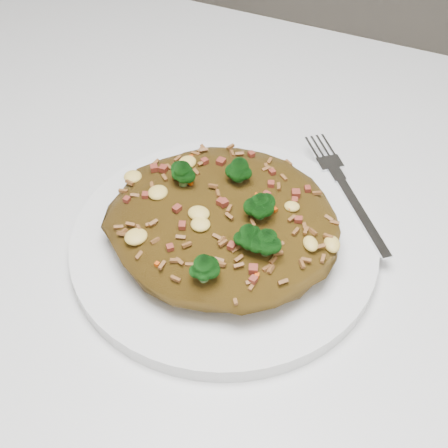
{
  "coord_description": "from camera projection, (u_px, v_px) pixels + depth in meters",
  "views": [
    {
      "loc": [
        0.2,
        -0.3,
        1.14
      ],
      "look_at": [
        0.06,
        0.01,
        0.78
      ],
      "focal_mm": 50.0,
      "sensor_mm": 36.0,
      "label": 1
    }
  ],
  "objects": [
    {
      "name": "dining_table",
      "position": [
        159.0,
        302.0,
        0.6
      ],
      "size": [
        1.2,
        0.8,
        0.75
      ],
      "color": "silver",
      "rests_on": "ground"
    },
    {
      "name": "plate",
      "position": [
        224.0,
        242.0,
        0.52
      ],
      "size": [
        0.25,
        0.25,
        0.01
      ],
      "primitive_type": "cylinder",
      "color": "white",
      "rests_on": "dining_table"
    },
    {
      "name": "fork",
      "position": [
        351.0,
        197.0,
        0.54
      ],
      "size": [
        0.12,
        0.13,
        0.0
      ],
      "rotation": [
        0.0,
        0.0,
        -0.88
      ],
      "color": "silver",
      "rests_on": "plate"
    },
    {
      "name": "fried_rice",
      "position": [
        224.0,
        215.0,
        0.49
      ],
      "size": [
        0.19,
        0.18,
        0.06
      ],
      "color": "brown",
      "rests_on": "plate"
    }
  ]
}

